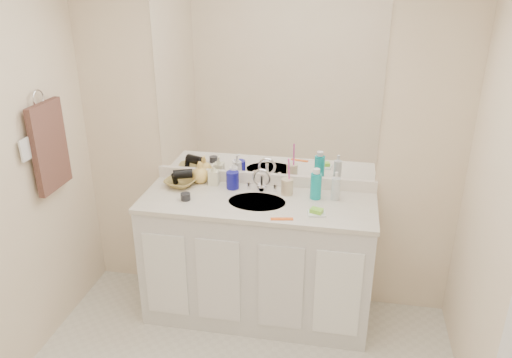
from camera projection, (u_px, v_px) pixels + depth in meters
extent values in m
cube|color=#FCE6C5|center=(265.00, 140.00, 3.33)|extent=(2.60, 0.02, 2.40)
cube|color=silver|center=(257.00, 261.00, 3.39)|extent=(1.50, 0.55, 0.85)
cube|color=beige|center=(257.00, 202.00, 3.22)|extent=(1.52, 0.57, 0.03)
cube|color=white|center=(264.00, 179.00, 3.43)|extent=(1.52, 0.03, 0.08)
cylinder|color=beige|center=(257.00, 203.00, 3.20)|extent=(0.37, 0.37, 0.02)
cylinder|color=silver|center=(262.00, 183.00, 3.33)|extent=(0.02, 0.02, 0.11)
cube|color=white|center=(265.00, 86.00, 3.18)|extent=(1.48, 0.01, 1.20)
cylinder|color=#14148C|center=(233.00, 180.00, 3.36)|extent=(0.11, 0.11, 0.12)
cylinder|color=beige|center=(287.00, 187.00, 3.28)|extent=(0.10, 0.10, 0.11)
cylinder|color=#F440B5|center=(289.00, 173.00, 3.24)|extent=(0.02, 0.04, 0.21)
cylinder|color=#0EA4A8|center=(316.00, 186.00, 3.21)|extent=(0.08, 0.08, 0.17)
cylinder|color=silver|center=(336.00, 189.00, 3.19)|extent=(0.07, 0.07, 0.15)
cube|color=white|center=(316.00, 213.00, 3.02)|extent=(0.12, 0.10, 0.01)
cube|color=#84D834|center=(317.00, 211.00, 3.02)|extent=(0.09, 0.07, 0.03)
cube|color=orange|center=(282.00, 219.00, 2.97)|extent=(0.14, 0.05, 0.01)
cylinder|color=#222326|center=(186.00, 197.00, 3.21)|extent=(0.07, 0.07, 0.04)
imported|color=white|center=(234.00, 173.00, 3.40)|extent=(0.09, 0.09, 0.18)
imported|color=#EEECC2|center=(214.00, 174.00, 3.41)|extent=(0.07, 0.07, 0.15)
imported|color=#FCCC62|center=(200.00, 172.00, 3.45)|extent=(0.12, 0.12, 0.15)
imported|color=olive|center=(181.00, 183.00, 3.41)|extent=(0.25, 0.25, 0.05)
cylinder|color=black|center=(183.00, 174.00, 3.38)|extent=(0.14, 0.11, 0.06)
torus|color=silver|center=(38.00, 98.00, 2.94)|extent=(0.01, 0.11, 0.11)
cube|color=#3D2621|center=(50.00, 147.00, 3.05)|extent=(0.04, 0.32, 0.55)
cube|color=white|center=(25.00, 150.00, 2.85)|extent=(0.01, 0.08, 0.13)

